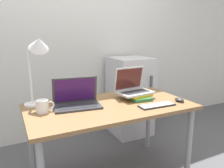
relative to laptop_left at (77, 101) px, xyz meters
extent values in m
cube|color=silver|center=(0.27, 1.00, 0.60)|extent=(8.00, 0.05, 2.70)
cube|color=brown|center=(0.27, -0.09, -0.06)|extent=(1.39, 0.74, 0.03)
cylinder|color=gray|center=(0.90, -0.40, -0.41)|extent=(0.05, 0.05, 0.67)
cylinder|color=gray|center=(-0.37, 0.23, -0.41)|extent=(0.05, 0.05, 0.67)
cylinder|color=gray|center=(0.90, 0.23, -0.41)|extent=(0.05, 0.05, 0.67)
cube|color=#333338|center=(0.00, -0.03, -0.04)|extent=(0.40, 0.27, 0.02)
cube|color=#232328|center=(-0.01, -0.04, -0.03)|extent=(0.32, 0.15, 0.00)
cube|color=#333338|center=(0.01, 0.06, 0.08)|extent=(0.38, 0.09, 0.22)
cube|color=#381451|center=(0.01, 0.06, 0.08)|extent=(0.34, 0.07, 0.19)
cube|color=#33753D|center=(0.58, -0.03, -0.03)|extent=(0.20, 0.28, 0.03)
cube|color=gold|center=(0.58, -0.01, -0.01)|extent=(0.24, 0.25, 0.02)
cube|color=#B2B2B7|center=(0.56, -0.01, 0.01)|extent=(0.35, 0.26, 0.02)
cube|color=#232328|center=(0.56, -0.02, 0.02)|extent=(0.28, 0.15, 0.00)
cube|color=#B2B2B7|center=(0.55, 0.08, 0.13)|extent=(0.33, 0.08, 0.22)
cube|color=#4C1E19|center=(0.55, 0.08, 0.13)|extent=(0.30, 0.07, 0.19)
cube|color=#28282D|center=(0.60, -0.29, -0.04)|extent=(0.32, 0.11, 0.01)
cube|color=silver|center=(0.60, -0.29, -0.03)|extent=(0.30, 0.09, 0.00)
ellipsoid|color=#2D2D2D|center=(0.86, -0.28, -0.03)|extent=(0.06, 0.10, 0.03)
cylinder|color=white|center=(-0.28, -0.02, 0.00)|extent=(0.10, 0.10, 0.10)
torus|color=white|center=(-0.22, -0.02, 0.00)|extent=(0.07, 0.01, 0.07)
cylinder|color=white|center=(-0.33, 0.19, -0.04)|extent=(0.14, 0.14, 0.01)
cylinder|color=white|center=(-0.33, 0.19, 0.19)|extent=(0.02, 0.02, 0.45)
cone|color=white|center=(-0.25, 0.15, 0.47)|extent=(0.16, 0.19, 0.17)
cube|color=silver|center=(0.92, 0.67, -0.25)|extent=(0.48, 0.50, 1.01)
cube|color=#4C4C51|center=(1.06, 0.41, -0.20)|extent=(0.02, 0.02, 0.50)
camera|label=1|loc=(-0.50, -1.69, 0.54)|focal=35.00mm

